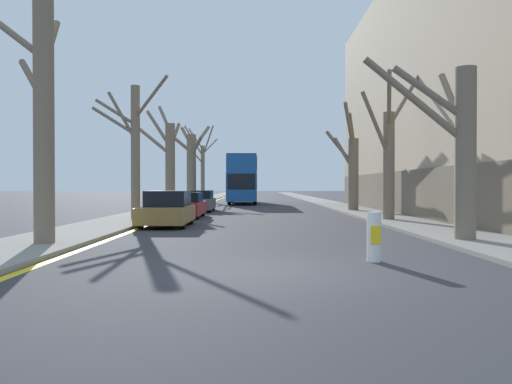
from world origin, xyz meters
TOP-DOWN VIEW (x-y plane):
  - ground_plane at (0.00, 0.00)m, footprint 300.00×300.00m
  - sidewalk_left at (-6.40, 50.00)m, footprint 2.84×120.00m
  - sidewalk_right at (6.40, 50.00)m, footprint 2.84×120.00m
  - building_facade_right at (12.80, 19.89)m, footprint 10.08×30.56m
  - kerb_line_stripe at (-4.80, 50.00)m, footprint 0.24×120.00m
  - street_tree_left_0 at (-6.07, 3.86)m, footprint 2.49×1.95m
  - street_tree_left_1 at (-6.03, 13.94)m, footprint 3.75×1.42m
  - street_tree_left_2 at (-6.13, 23.89)m, footprint 3.08×2.11m
  - street_tree_left_3 at (-5.93, 34.32)m, footprint 3.37×3.66m
  - street_tree_left_4 at (-5.97, 43.72)m, footprint 3.33×4.11m
  - street_tree_right_0 at (5.74, 4.81)m, footprint 3.29×1.82m
  - street_tree_right_1 at (6.01, 13.50)m, footprint 3.61×4.11m
  - street_tree_right_2 at (5.95, 22.24)m, footprint 2.06×2.68m
  - double_decker_bus at (-1.43, 36.85)m, footprint 2.60×10.89m
  - parked_car_0 at (-3.89, 10.79)m, footprint 1.87×4.02m
  - parked_car_1 at (-3.89, 16.38)m, footprint 1.70×4.38m
  - parked_car_2 at (-3.89, 22.63)m, footprint 1.78×4.24m
  - traffic_bollard at (2.39, 1.21)m, footprint 0.31×0.33m

SIDE VIEW (x-z plane):
  - ground_plane at x=0.00m, z-range 0.00..0.00m
  - kerb_line_stripe at x=-4.80m, z-range 0.00..0.01m
  - sidewalk_left at x=-6.40m, z-range 0.00..0.12m
  - sidewalk_right at x=6.40m, z-range 0.00..0.12m
  - traffic_bollard at x=2.39m, z-range 0.00..1.10m
  - parked_car_1 at x=-3.89m, z-range -0.03..1.31m
  - parked_car_2 at x=-3.89m, z-range -0.03..1.34m
  - parked_car_0 at x=-3.89m, z-range -0.05..1.42m
  - double_decker_bus at x=-1.43m, z-range 0.29..4.67m
  - street_tree_right_2 at x=5.95m, z-range -0.56..6.27m
  - street_tree_right_0 at x=5.74m, z-range 0.12..5.60m
  - street_tree_right_1 at x=6.01m, z-range -0.57..6.78m
  - street_tree_left_2 at x=-6.13m, z-range -0.20..7.11m
  - street_tree_left_3 at x=-5.93m, z-range -0.08..7.14m
  - street_tree_left_1 at x=-6.03m, z-range 0.16..6.90m
  - street_tree_left_0 at x=-6.07m, z-range 0.25..7.08m
  - street_tree_left_4 at x=-5.97m, z-range -0.27..7.78m
  - building_facade_right at x=12.80m, z-range -0.01..14.36m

